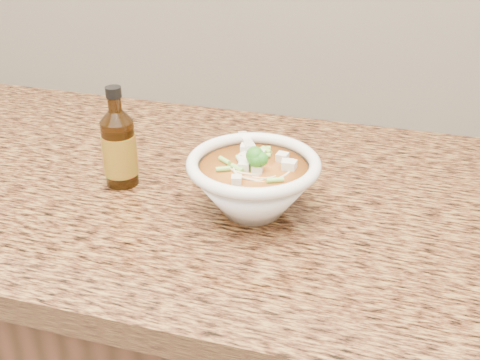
# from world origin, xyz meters

# --- Properties ---
(counter_slab) EXTENTS (4.00, 0.68, 0.04)m
(counter_slab) POSITION_xyz_m (0.00, 1.68, 0.88)
(counter_slab) COLOR olive
(counter_slab) RESTS_ON cabinet
(soup_bowl) EXTENTS (0.19, 0.21, 0.11)m
(soup_bowl) POSITION_xyz_m (0.10, 1.61, 0.95)
(soup_bowl) COLOR white
(soup_bowl) RESTS_ON counter_slab
(hot_sauce_bottle) EXTENTS (0.07, 0.07, 0.16)m
(hot_sauce_bottle) POSITION_xyz_m (-0.12, 1.63, 0.96)
(hot_sauce_bottle) COLOR #361D07
(hot_sauce_bottle) RESTS_ON counter_slab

